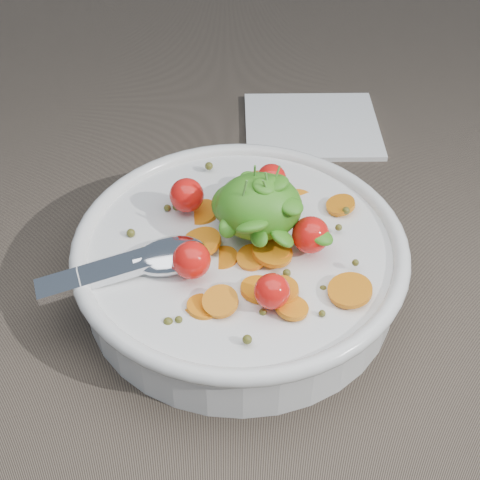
{
  "coord_description": "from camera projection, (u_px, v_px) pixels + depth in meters",
  "views": [
    {
      "loc": [
        -0.02,
        -0.41,
        0.42
      ],
      "look_at": [
        -0.02,
        -0.02,
        0.05
      ],
      "focal_mm": 50.0,
      "sensor_mm": 36.0,
      "label": 1
    }
  ],
  "objects": [
    {
      "name": "ground",
      "position": [
        260.0,
        271.0,
        0.58
      ],
      "size": [
        6.0,
        6.0,
        0.0
      ],
      "primitive_type": "plane",
      "color": "brown",
      "rests_on": "ground"
    },
    {
      "name": "bowl",
      "position": [
        240.0,
        260.0,
        0.55
      ],
      "size": [
        0.29,
        0.27,
        0.12
      ],
      "color": "white",
      "rests_on": "ground"
    },
    {
      "name": "napkin",
      "position": [
        312.0,
        126.0,
        0.75
      ],
      "size": [
        0.15,
        0.13,
        0.01
      ],
      "primitive_type": "cube",
      "rotation": [
        0.0,
        0.0,
        -0.0
      ],
      "color": "white",
      "rests_on": "ground"
    }
  ]
}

